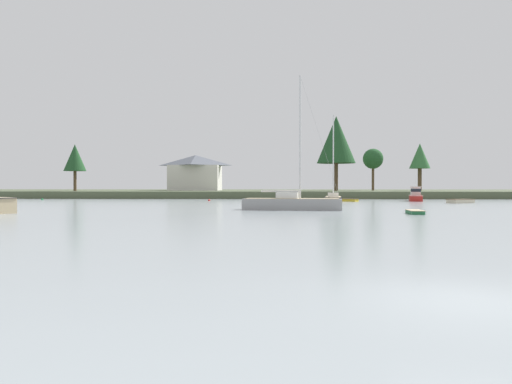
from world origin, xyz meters
TOP-DOWN VIEW (x-y plane):
  - ground_plane at (0.00, 0.00)m, footprint 531.36×531.36m
  - far_shore_bank at (0.00, 95.05)m, footprint 239.11×46.93m
  - sailboat_black at (3.31, 50.72)m, footprint 2.92×8.03m
  - sailboat_grey at (-2.19, 35.63)m, footprint 9.17×3.23m
  - dinghy_green at (7.26, 29.57)m, footprint 1.22×2.66m
  - dinghy_cream at (19.78, 54.12)m, footprint 4.05×3.30m
  - dinghy_yellow at (6.31, 59.84)m, footprint 3.21×2.79m
  - cruiser_red at (16.49, 62.61)m, footprint 3.04×6.57m
  - mooring_buoy_red at (-13.30, 61.52)m, footprint 0.35×0.35m
  - mooring_buoy_green at (-39.62, 65.17)m, footprint 0.36×0.36m
  - shore_tree_far_left at (-40.17, 79.02)m, footprint 3.97×3.97m
  - shore_tree_inland_b at (7.69, 84.16)m, footprint 7.23×7.23m
  - shore_tree_right_mid at (15.82, 90.50)m, footprint 4.05×4.05m
  - shore_tree_right at (23.93, 86.46)m, footprint 3.92×3.92m
  - cottage_hillside at (-20.36, 92.80)m, footprint 10.98×8.89m

SIDE VIEW (x-z plane):
  - ground_plane at x=0.00m, z-range 0.00..0.00m
  - mooring_buoy_red at x=-13.30m, z-range -0.14..0.26m
  - mooring_buoy_green at x=-39.62m, z-range -0.14..0.27m
  - dinghy_green at x=7.26m, z-range -0.10..0.32m
  - dinghy_yellow at x=6.31m, z-range -0.13..0.40m
  - dinghy_cream at x=19.78m, z-range -0.18..0.51m
  - sailboat_black at x=3.31m, z-range -5.48..5.97m
  - sailboat_grey at x=-2.19m, z-range -6.20..6.77m
  - cruiser_red at x=16.49m, z-range -1.37..2.39m
  - far_shore_bank at x=0.00m, z-range 0.00..1.22m
  - cottage_hillside at x=-20.36m, z-range 1.34..8.65m
  - shore_tree_far_left at x=-40.17m, z-range 2.97..11.48m
  - shore_tree_right_mid at x=15.82m, z-range 3.31..11.70m
  - shore_tree_right at x=23.93m, z-range 3.21..12.29m
  - shore_tree_inland_b at x=7.69m, z-range 3.78..17.84m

